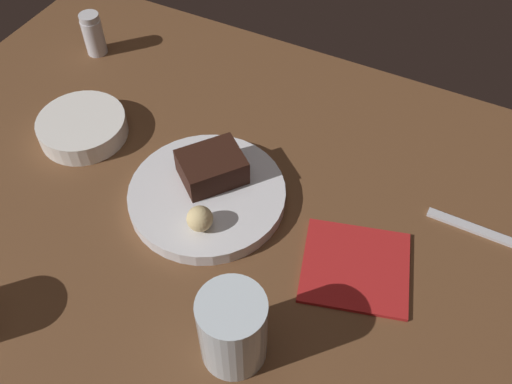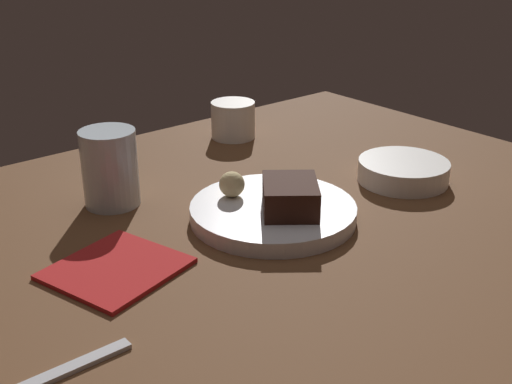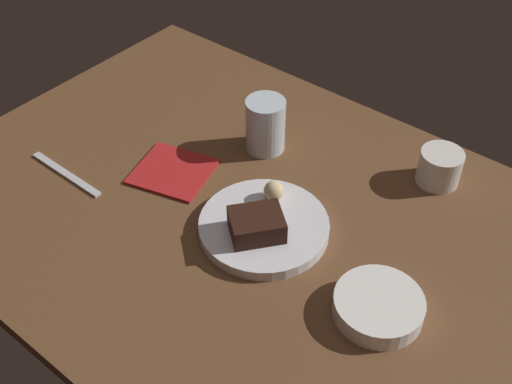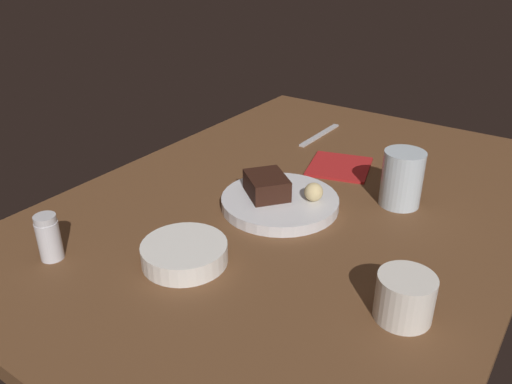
{
  "view_description": "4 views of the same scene",
  "coord_description": "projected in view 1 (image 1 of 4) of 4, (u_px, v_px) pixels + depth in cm",
  "views": [
    {
      "loc": [
        -24.1,
        40.71,
        67.05
      ],
      "look_at": [
        -2.01,
        -3.02,
        7.45
      ],
      "focal_mm": 39.12,
      "sensor_mm": 36.0,
      "label": 1
    },
    {
      "loc": [
        -48.34,
        -62.51,
        42.31
      ],
      "look_at": [
        1.7,
        -2.46,
        8.29
      ],
      "focal_mm": 45.81,
      "sensor_mm": 36.0,
      "label": 2
    },
    {
      "loc": [
        52.76,
        -62.82,
        83.62
      ],
      "look_at": [
        -0.55,
        3.34,
        5.28
      ],
      "focal_mm": 44.56,
      "sensor_mm": 36.0,
      "label": 3
    },
    {
      "loc": [
        80.58,
        44.5,
        51.23
      ],
      "look_at": [
        7.62,
        -5.85,
        6.06
      ],
      "focal_mm": 36.03,
      "sensor_mm": 36.0,
      "label": 4
    }
  ],
  "objects": [
    {
      "name": "dining_table",
      "position": [
        234.0,
        228.0,
        0.81
      ],
      "size": [
        120.0,
        84.0,
        3.0
      ],
      "primitive_type": "cube",
      "color": "brown",
      "rests_on": "ground"
    },
    {
      "name": "dessert_plate",
      "position": [
        207.0,
        195.0,
        0.81
      ],
      "size": [
        22.86,
        22.86,
        2.14
      ],
      "primitive_type": "cylinder",
      "color": "silver",
      "rests_on": "dining_table"
    },
    {
      "name": "chocolate_cake_slice",
      "position": [
        212.0,
        167.0,
        0.8
      ],
      "size": [
        11.17,
        11.45,
        4.09
      ],
      "primitive_type": "cube",
      "rotation": [
        0.0,
        0.0,
        2.47
      ],
      "color": "black",
      "rests_on": "dessert_plate"
    },
    {
      "name": "bread_roll",
      "position": [
        200.0,
        219.0,
        0.75
      ],
      "size": [
        3.62,
        3.62,
        3.62
      ],
      "primitive_type": "sphere",
      "color": "#DBC184",
      "rests_on": "dessert_plate"
    },
    {
      "name": "salt_shaker",
      "position": [
        93.0,
        34.0,
        1.02
      ],
      "size": [
        3.74,
        3.74,
        7.97
      ],
      "color": "silver",
      "rests_on": "dining_table"
    },
    {
      "name": "water_glass",
      "position": [
        233.0,
        329.0,
        0.63
      ],
      "size": [
        7.93,
        7.93,
        11.1
      ],
      "primitive_type": "cylinder",
      "color": "silver",
      "rests_on": "dining_table"
    },
    {
      "name": "side_bowl",
      "position": [
        83.0,
        127.0,
        0.89
      ],
      "size": [
        14.04,
        14.04,
        3.36
      ],
      "primitive_type": "cylinder",
      "color": "white",
      "rests_on": "dining_table"
    },
    {
      "name": "butter_knife",
      "position": [
        495.0,
        236.0,
        0.78
      ],
      "size": [
        19.01,
        1.57,
        0.5
      ],
      "primitive_type": "cube",
      "rotation": [
        0.0,
        0.0,
        3.13
      ],
      "color": "silver",
      "rests_on": "dining_table"
    },
    {
      "name": "folded_napkin",
      "position": [
        355.0,
        267.0,
        0.74
      ],
      "size": [
        17.16,
        16.57,
        0.6
      ],
      "primitive_type": "cube",
      "rotation": [
        0.0,
        0.0,
        0.27
      ],
      "color": "#B21E1E",
      "rests_on": "dining_table"
    }
  ]
}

